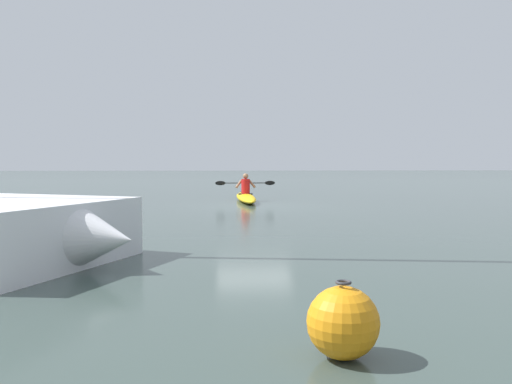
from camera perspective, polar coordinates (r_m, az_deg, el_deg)
ground_plane at (r=17.79m, az=-0.20°, el=-1.59°), size 160.00×160.00×0.00m
kayak at (r=20.20m, az=-1.11°, el=-0.59°), size 0.79×4.93×0.29m
kayaker at (r=20.28m, az=-1.14°, el=0.80°), size 2.33×0.42×0.78m
mooring_buoy_red_near at (r=4.15m, az=9.39°, el=-13.76°), size 0.56×0.56×0.60m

